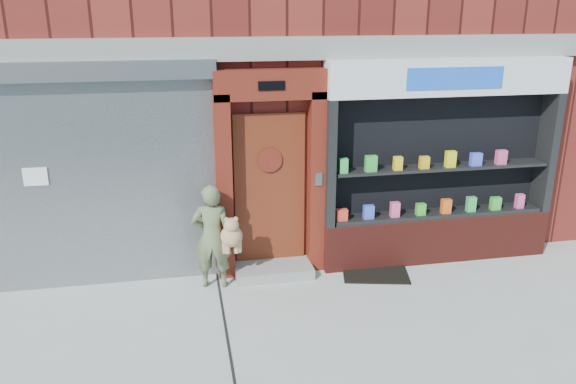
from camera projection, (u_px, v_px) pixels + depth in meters
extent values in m
plane|color=#9E9E99|center=(360.00, 333.00, 6.62)|extent=(80.00, 80.00, 0.00)
cube|color=gray|center=(325.00, 48.00, 7.42)|extent=(12.00, 0.16, 0.30)
cube|color=gray|center=(103.00, 186.00, 7.44)|extent=(3.00, 0.10, 2.80)
cube|color=slate|center=(89.00, 71.00, 6.91)|extent=(3.10, 0.30, 0.24)
cube|color=white|center=(35.00, 177.00, 7.17)|extent=(0.30, 0.01, 0.24)
cube|color=#57180F|center=(224.00, 188.00, 7.69)|extent=(0.22, 0.28, 2.60)
cube|color=#57180F|center=(316.00, 183.00, 7.93)|extent=(0.22, 0.28, 2.60)
cube|color=#57180F|center=(270.00, 84.00, 7.37)|extent=(1.50, 0.28, 0.40)
cube|color=black|center=(272.00, 86.00, 7.23)|extent=(0.35, 0.01, 0.12)
cube|color=#5D2211|center=(270.00, 190.00, 7.94)|extent=(1.00, 0.06, 2.20)
cylinder|color=black|center=(270.00, 160.00, 7.76)|extent=(0.28, 0.02, 0.28)
cylinder|color=#57180F|center=(270.00, 160.00, 7.76)|extent=(0.34, 0.02, 0.34)
cube|color=gray|center=(273.00, 270.00, 8.04)|extent=(1.10, 0.55, 0.15)
cube|color=slate|center=(319.00, 179.00, 7.76)|extent=(0.10, 0.02, 0.18)
cube|color=#5C1C15|center=(435.00, 237.00, 8.50)|extent=(3.50, 0.40, 0.70)
cube|color=black|center=(329.00, 163.00, 7.81)|extent=(0.12, 0.40, 1.80)
cube|color=black|center=(546.00, 152.00, 8.42)|extent=(0.12, 0.40, 1.80)
cube|color=black|center=(436.00, 154.00, 8.29)|extent=(3.30, 0.03, 1.80)
cube|color=black|center=(437.00, 213.00, 8.39)|extent=(3.20, 0.36, 0.06)
cube|color=black|center=(441.00, 167.00, 8.16)|extent=(3.20, 0.36, 0.04)
cube|color=white|center=(449.00, 77.00, 7.75)|extent=(3.50, 0.40, 0.50)
cube|color=blue|center=(456.00, 78.00, 7.56)|extent=(1.40, 0.01, 0.30)
cube|color=red|center=(342.00, 215.00, 8.00)|extent=(0.16, 0.09, 0.17)
cube|color=blue|center=(369.00, 212.00, 8.07)|extent=(0.15, 0.09, 0.20)
cube|color=#E74D7D|center=(395.00, 209.00, 8.14)|extent=(0.13, 0.09, 0.22)
cube|color=green|center=(421.00, 209.00, 8.22)|extent=(0.13, 0.09, 0.17)
cube|color=#E95B18|center=(446.00, 206.00, 8.29)|extent=(0.14, 0.09, 0.22)
cube|color=green|center=(471.00, 204.00, 8.36)|extent=(0.13, 0.09, 0.22)
cube|color=green|center=(495.00, 203.00, 8.44)|extent=(0.15, 0.09, 0.19)
cube|color=#D94887|center=(520.00, 201.00, 8.50)|extent=(0.11, 0.09, 0.22)
cube|color=green|center=(343.00, 166.00, 7.78)|extent=(0.12, 0.09, 0.20)
cube|color=green|center=(371.00, 164.00, 7.84)|extent=(0.16, 0.09, 0.23)
cube|color=yellow|center=(398.00, 163.00, 7.92)|extent=(0.12, 0.09, 0.19)
cube|color=gold|center=(424.00, 162.00, 8.00)|extent=(0.13, 0.09, 0.18)
cube|color=yellow|center=(450.00, 159.00, 8.06)|extent=(0.14, 0.09, 0.23)
cube|color=#4455E9|center=(476.00, 159.00, 8.14)|extent=(0.16, 0.09, 0.19)
cube|color=#D3467C|center=(501.00, 157.00, 8.21)|extent=(0.15, 0.09, 0.21)
imported|color=#5B6844|center=(212.00, 237.00, 7.54)|extent=(0.57, 0.42, 1.46)
sphere|color=#AC7C56|center=(232.00, 236.00, 7.49)|extent=(0.30, 0.30, 0.30)
sphere|color=#AC7C56|center=(231.00, 225.00, 7.39)|extent=(0.20, 0.20, 0.20)
sphere|color=#AC7C56|center=(227.00, 220.00, 7.36)|extent=(0.07, 0.07, 0.07)
sphere|color=#AC7C56|center=(236.00, 219.00, 7.38)|extent=(0.07, 0.07, 0.07)
cylinder|color=#AC7C56|center=(225.00, 247.00, 7.52)|extent=(0.07, 0.07, 0.18)
cylinder|color=#AC7C56|center=(239.00, 246.00, 7.56)|extent=(0.07, 0.07, 0.18)
cylinder|color=#AC7C56|center=(228.00, 247.00, 7.51)|extent=(0.07, 0.07, 0.18)
cylinder|color=#AC7C56|center=(236.00, 247.00, 7.53)|extent=(0.07, 0.07, 0.18)
cube|color=black|center=(375.00, 273.00, 8.10)|extent=(1.05, 0.84, 0.02)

